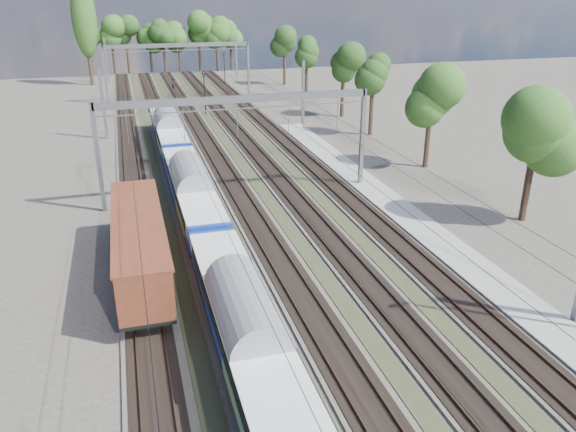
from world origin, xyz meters
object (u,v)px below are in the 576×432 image
object	(u,v)px
freight_boxcar	(140,243)
signal_far	(224,64)
worker	(173,84)
signal_near	(204,88)
emu_train	(192,186)

from	to	relation	value
freight_boxcar	signal_far	size ratio (longest dim) A/B	2.52
worker	signal_near	bearing A→B (deg)	-152.95
signal_far	worker	bearing A→B (deg)	179.12
emu_train	freight_boxcar	world-z (taller)	emu_train
freight_boxcar	worker	world-z (taller)	freight_boxcar
signal_near	signal_far	size ratio (longest dim) A/B	1.03
emu_train	signal_near	size ratio (longest dim) A/B	10.18
worker	signal_far	bearing A→B (deg)	-54.94
freight_boxcar	signal_near	world-z (taller)	signal_near
worker	signal_near	world-z (taller)	signal_near
signal_near	freight_boxcar	bearing A→B (deg)	-111.01
emu_train	signal_far	xyz separation A→B (m)	(14.24, 64.21, 1.25)
signal_near	signal_far	distance (m)	26.71
worker	signal_near	size ratio (longest dim) A/B	0.32
freight_boxcar	signal_far	distance (m)	76.14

